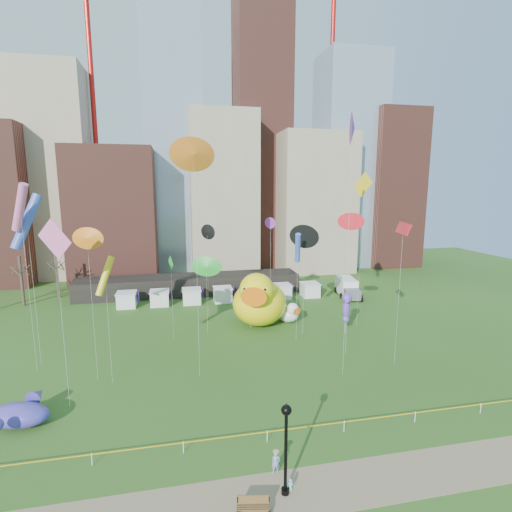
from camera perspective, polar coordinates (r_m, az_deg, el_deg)
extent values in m
plane|color=#2C5119|center=(31.18, 1.67, -25.82)|extent=(160.00, 160.00, 0.00)
cube|color=#817350|center=(27.39, 4.48, -31.74)|extent=(70.00, 4.00, 0.02)
cube|color=gray|center=(89.94, -27.66, 10.60)|extent=(14.00, 12.00, 42.00)
cube|color=brown|center=(81.68, -20.21, 5.67)|extent=(16.00, 14.00, 26.00)
cube|color=#8C9EB2|center=(89.09, -12.07, 15.71)|extent=(12.00, 12.00, 55.00)
cube|color=gray|center=(85.19, -5.00, 9.09)|extent=(14.00, 14.00, 34.00)
cube|color=brown|center=(94.10, 0.81, 19.60)|extent=(12.00, 12.00, 68.00)
cube|color=gray|center=(87.90, 8.36, 7.74)|extent=(16.00, 14.00, 30.00)
cube|color=#8C9EB2|center=(95.52, 13.46, 13.15)|extent=(14.00, 12.00, 48.00)
cube|color=brown|center=(98.22, 19.18, 9.27)|extent=(12.00, 12.00, 36.00)
cylinder|color=red|center=(92.21, -23.08, 21.58)|extent=(1.00, 1.00, 76.00)
cylinder|color=red|center=(97.62, 11.00, 21.46)|extent=(1.00, 1.00, 76.00)
cube|color=black|center=(68.67, -9.71, -4.21)|extent=(38.00, 6.00, 3.20)
cube|color=white|center=(63.50, -18.61, -6.23)|extent=(2.80, 2.80, 2.20)
cube|color=red|center=(63.16, -17.00, -5.76)|extent=(0.08, 1.40, 1.60)
cube|color=white|center=(63.05, -14.07, -6.12)|extent=(2.80, 2.80, 2.20)
cube|color=red|center=(62.86, -12.44, -5.63)|extent=(0.08, 1.40, 1.60)
cube|color=white|center=(63.00, -9.50, -5.96)|extent=(2.80, 2.80, 2.20)
cube|color=red|center=(62.95, -7.87, -5.46)|extent=(0.08, 1.40, 1.60)
cube|color=white|center=(63.35, -4.96, -5.77)|extent=(2.80, 2.80, 2.20)
cube|color=red|center=(63.44, -3.34, -5.26)|extent=(0.08, 1.40, 1.60)
cube|color=white|center=(64.09, -0.49, -5.55)|extent=(2.80, 2.80, 2.20)
cube|color=red|center=(64.32, 1.09, -5.03)|extent=(0.08, 1.40, 1.60)
cube|color=white|center=(65.20, 3.84, -5.30)|extent=(2.80, 2.80, 2.20)
cube|color=red|center=(65.56, 5.37, -4.78)|extent=(0.08, 1.40, 1.60)
cube|color=white|center=(66.67, 8.00, -5.03)|extent=(2.80, 2.80, 2.20)
cube|color=red|center=(67.16, 9.47, -4.52)|extent=(0.08, 1.40, 1.60)
cylinder|color=#382B21|center=(70.41, -31.39, -3.19)|extent=(0.44, 0.44, 8.00)
cylinder|color=#382B21|center=(72.94, -27.37, -2.63)|extent=(0.44, 0.44, 7.50)
cylinder|color=white|center=(30.96, -23.14, -25.96)|extent=(0.06, 0.06, 0.90)
cylinder|color=white|center=(30.35, -10.70, -26.08)|extent=(0.06, 0.06, 0.90)
cylinder|color=white|center=(30.91, 1.67, -25.14)|extent=(0.06, 0.06, 0.90)
cylinder|color=white|center=(32.59, 12.93, -23.36)|extent=(0.06, 0.06, 0.90)
cylinder|color=white|center=(35.23, 22.50, -21.16)|extent=(0.06, 0.06, 0.90)
cylinder|color=white|center=(38.62, 30.32, -18.90)|extent=(0.06, 0.06, 0.90)
cube|color=#EDAF0C|center=(30.71, 1.67, -24.61)|extent=(50.00, 0.02, 0.07)
ellipsoid|color=yellow|center=(52.43, 0.53, -6.93)|extent=(9.74, 10.49, 5.99)
ellipsoid|color=yellow|center=(55.62, 1.01, -6.11)|extent=(2.40, 2.14, 2.43)
sphere|color=yellow|center=(49.22, 0.10, -5.14)|extent=(5.78, 5.78, 4.51)
cone|color=orange|center=(47.43, -0.25, -5.91)|extent=(3.02, 2.76, 2.48)
sphere|color=white|center=(48.08, -1.59, -4.77)|extent=(0.81, 0.81, 0.81)
sphere|color=white|center=(47.71, 1.35, -4.89)|extent=(0.81, 0.81, 0.81)
sphere|color=black|center=(47.71, -1.67, -4.89)|extent=(0.41, 0.41, 0.41)
sphere|color=black|center=(47.35, 1.30, -5.00)|extent=(0.41, 0.41, 0.41)
ellipsoid|color=white|center=(54.02, 4.75, -8.52)|extent=(3.76, 4.03, 2.29)
ellipsoid|color=white|center=(54.99, 3.94, -8.23)|extent=(0.92, 0.82, 0.93)
sphere|color=white|center=(52.97, 5.44, -7.86)|extent=(2.23, 2.23, 1.72)
cone|color=orange|center=(52.45, 5.94, -8.12)|extent=(1.16, 1.06, 0.95)
sphere|color=white|center=(52.27, 5.36, -7.84)|extent=(0.31, 0.31, 0.31)
sphere|color=white|center=(52.83, 6.17, -7.66)|extent=(0.31, 0.31, 0.31)
sphere|color=black|center=(52.16, 5.46, -7.88)|extent=(0.15, 0.15, 0.15)
sphere|color=black|center=(52.73, 6.27, -7.70)|extent=(0.15, 0.15, 0.15)
cylinder|color=silver|center=(51.48, -0.82, -8.62)|extent=(0.03, 0.03, 3.66)
ellipsoid|color=green|center=(50.92, -0.82, -6.66)|extent=(1.22, 1.14, 2.49)
sphere|color=green|center=(50.42, -0.79, -5.26)|extent=(1.68, 1.68, 1.27)
cone|color=green|center=(49.89, -0.67, -5.50)|extent=(0.74, 0.91, 0.44)
sphere|color=green|center=(51.40, -0.83, -8.17)|extent=(0.89, 0.89, 0.89)
cylinder|color=silver|center=(50.52, 13.15, -9.39)|extent=(0.03, 0.03, 3.43)
ellipsoid|color=#5E39AD|center=(49.99, 13.23, -7.54)|extent=(1.20, 1.10, 2.52)
sphere|color=#5E39AD|center=(49.48, 13.36, -6.10)|extent=(1.64, 1.64, 1.28)
cone|color=#5E39AD|center=(48.99, 13.64, -6.35)|extent=(0.69, 0.91, 0.45)
sphere|color=#5E39AD|center=(50.48, 13.14, -9.09)|extent=(0.90, 0.90, 0.90)
ellipsoid|color=#653DA8|center=(37.14, -31.71, -19.42)|extent=(5.18, 3.55, 1.82)
cone|color=#653DA8|center=(38.89, -29.62, -17.41)|extent=(1.57, 1.71, 1.27)
cube|color=#56371D|center=(25.96, -0.38, -33.14)|extent=(1.91, 0.84, 0.06)
cube|color=#56371D|center=(25.97, -0.39, -32.35)|extent=(1.85, 0.47, 0.47)
cube|color=black|center=(26.13, -2.76, -33.52)|extent=(0.16, 0.57, 0.45)
cube|color=black|center=(26.15, 2.00, -33.47)|extent=(0.16, 0.57, 0.45)
cylinder|color=black|center=(27.32, 4.34, -31.38)|extent=(0.49, 0.49, 0.33)
cylinder|color=black|center=(25.73, 4.43, -27.19)|extent=(0.20, 0.20, 5.35)
sphere|color=black|center=(24.13, 4.52, -21.80)|extent=(0.62, 0.62, 0.62)
cone|color=black|center=(23.95, 4.54, -21.12)|extent=(0.22, 0.22, 0.28)
cube|color=white|center=(68.36, 13.23, -4.32)|extent=(3.40, 5.77, 2.72)
cube|color=#595960|center=(65.28, 14.05, -5.53)|extent=(2.77, 2.31, 1.74)
cylinder|color=black|center=(66.48, 12.52, -5.77)|extent=(0.42, 1.01, 0.98)
cylinder|color=black|center=(67.25, 14.76, -5.68)|extent=(0.42, 1.01, 0.98)
cylinder|color=black|center=(69.92, 11.72, -4.96)|extent=(0.42, 1.01, 0.98)
cylinder|color=black|center=(70.65, 13.86, -4.89)|extent=(0.42, 1.01, 0.98)
imported|color=silver|center=(28.19, 2.96, -28.28)|extent=(0.60, 0.43, 1.52)
imported|color=white|center=(27.33, 5.11, -30.71)|extent=(0.28, 0.21, 0.82)
cylinder|color=silver|center=(42.99, 13.48, -4.89)|extent=(0.02, 0.02, 14.83)
cone|color=red|center=(41.74, 13.89, 5.01)|extent=(1.76, 1.02, 1.85)
cylinder|color=silver|center=(35.50, -26.74, -9.29)|extent=(0.02, 0.02, 14.33)
cube|color=pink|center=(33.96, -27.68, 2.24)|extent=(2.85, 1.58, 3.24)
cylinder|color=silver|center=(48.46, 7.07, -4.44)|extent=(0.02, 0.02, 12.49)
cone|color=black|center=(47.30, 7.23, 2.91)|extent=(2.02, 2.50, 2.87)
cylinder|color=silver|center=(48.06, -12.29, -6.57)|extent=(0.02, 0.02, 9.49)
cube|color=green|center=(46.95, -12.51, -1.01)|extent=(0.59, 1.67, 1.75)
cylinder|color=silver|center=(52.23, 15.11, -0.16)|extent=(0.02, 0.02, 18.73)
cube|color=yellow|center=(51.48, 15.59, 10.16)|extent=(1.02, 3.08, 3.23)
cylinder|color=silver|center=(46.49, 6.07, -5.75)|extent=(0.02, 0.02, 11.37)
cylinder|color=blue|center=(45.29, 6.20, 1.20)|extent=(1.22, 2.27, 3.71)
cylinder|color=silver|center=(36.50, -8.76, -2.17)|extent=(0.02, 0.02, 21.26)
cone|color=orange|center=(35.83, -9.22, 14.68)|extent=(2.92, 1.71, 3.07)
cylinder|color=silver|center=(52.86, 2.14, -2.49)|extent=(0.02, 0.02, 13.68)
cone|color=purple|center=(51.83, 2.19, 4.92)|extent=(0.83, 1.42, 1.49)
cylinder|color=silver|center=(41.92, 20.37, -5.96)|extent=(0.02, 0.02, 14.36)
cube|color=red|center=(40.63, 20.98, 3.84)|extent=(1.51, 3.70, 1.13)
cylinder|color=silver|center=(43.85, -30.60, -4.62)|extent=(0.02, 0.02, 16.48)
cylinder|color=pink|center=(42.73, -31.58, 6.16)|extent=(2.59, 2.42, 4.68)
cylinder|color=silver|center=(55.52, -7.12, -2.73)|extent=(0.02, 0.02, 12.22)
cone|color=black|center=(54.51, -7.25, 3.55)|extent=(1.37, 1.97, 2.15)
cylinder|color=silver|center=(49.02, -7.27, -6.58)|extent=(0.02, 0.02, 8.69)
cone|color=green|center=(47.97, -7.38, -1.60)|extent=(2.52, 1.11, 2.55)
cylinder|color=silver|center=(38.90, -20.96, -10.28)|extent=(0.02, 0.02, 10.42)
cylinder|color=yellow|center=(37.48, -21.45, -2.77)|extent=(1.96, 1.90, 3.61)
cylinder|color=silver|center=(45.28, -30.00, -5.09)|extent=(0.02, 0.02, 15.04)
cylinder|color=blue|center=(44.11, -30.84, 4.41)|extent=(3.35, 2.39, 5.60)
cylinder|color=silver|center=(39.40, -23.04, -7.59)|extent=(0.02, 0.02, 13.77)
cone|color=orange|center=(38.00, -23.75, 2.38)|extent=(2.01, 0.90, 2.03)
cylinder|color=silver|center=(37.12, 13.38, -0.39)|extent=(0.02, 0.02, 23.46)
cone|color=purple|center=(36.93, 14.14, 17.83)|extent=(1.34, 2.68, 2.75)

